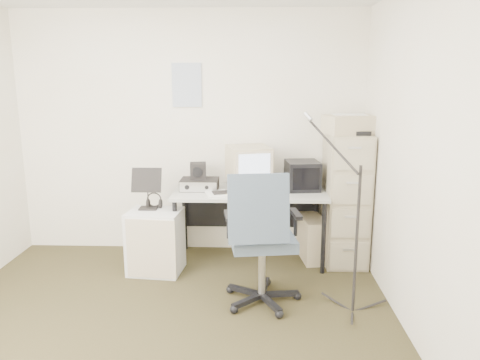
{
  "coord_description": "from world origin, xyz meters",
  "views": [
    {
      "loc": [
        0.68,
        -3.04,
        1.84
      ],
      "look_at": [
        0.55,
        0.95,
        0.95
      ],
      "focal_mm": 35.0,
      "sensor_mm": 36.0,
      "label": 1
    }
  ],
  "objects_px": {
    "filing_cabinet": "(345,199)",
    "office_chair": "(262,237)",
    "desk": "(250,226)",
    "side_cart": "(156,242)"
  },
  "relations": [
    {
      "from": "filing_cabinet",
      "to": "office_chair",
      "type": "xyz_separation_m",
      "value": [
        -0.84,
        -0.93,
        -0.08
      ]
    },
    {
      "from": "office_chair",
      "to": "filing_cabinet",
      "type": "bearing_deg",
      "value": 39.96
    },
    {
      "from": "desk",
      "to": "office_chair",
      "type": "relative_size",
      "value": 1.32
    },
    {
      "from": "desk",
      "to": "office_chair",
      "type": "distance_m",
      "value": 0.93
    },
    {
      "from": "side_cart",
      "to": "filing_cabinet",
      "type": "bearing_deg",
      "value": 16.69
    },
    {
      "from": "filing_cabinet",
      "to": "desk",
      "type": "relative_size",
      "value": 0.87
    },
    {
      "from": "side_cart",
      "to": "desk",
      "type": "bearing_deg",
      "value": 25.44
    },
    {
      "from": "desk",
      "to": "office_chair",
      "type": "xyz_separation_m",
      "value": [
        0.11,
        -0.9,
        0.2
      ]
    },
    {
      "from": "filing_cabinet",
      "to": "side_cart",
      "type": "relative_size",
      "value": 2.16
    },
    {
      "from": "desk",
      "to": "side_cart",
      "type": "xyz_separation_m",
      "value": [
        -0.89,
        -0.31,
        -0.06
      ]
    }
  ]
}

